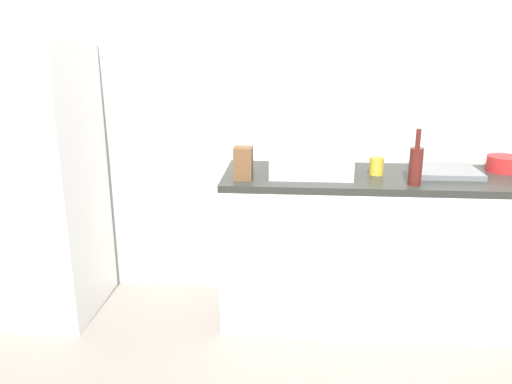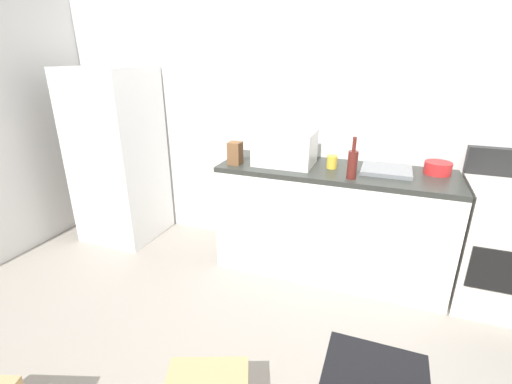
{
  "view_description": "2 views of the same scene",
  "coord_description": "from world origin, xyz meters",
  "px_view_note": "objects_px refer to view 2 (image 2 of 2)",
  "views": [
    {
      "loc": [
        -0.2,
        -1.67,
        1.64
      ],
      "look_at": [
        -0.4,
        0.95,
        0.86
      ],
      "focal_mm": 35.79,
      "sensor_mm": 36.0,
      "label": 1
    },
    {
      "loc": [
        0.66,
        -1.51,
        1.73
      ],
      "look_at": [
        -0.26,
        0.95,
        0.72
      ],
      "focal_mm": 25.18,
      "sensor_mm": 36.0,
      "label": 2
    }
  ],
  "objects_px": {
    "coffee_mug": "(332,162)",
    "mixing_bowl": "(438,168)",
    "microwave": "(285,148)",
    "stove_oven": "(504,245)",
    "refrigerator": "(118,156)",
    "knife_block": "(235,153)",
    "wine_bottle": "(352,164)"
  },
  "relations": [
    {
      "from": "coffee_mug",
      "to": "mixing_bowl",
      "type": "bearing_deg",
      "value": 10.0
    },
    {
      "from": "microwave",
      "to": "coffee_mug",
      "type": "distance_m",
      "value": 0.39
    },
    {
      "from": "stove_oven",
      "to": "coffee_mug",
      "type": "xyz_separation_m",
      "value": [
        -1.25,
        -0.0,
        0.48
      ]
    },
    {
      "from": "refrigerator",
      "to": "stove_oven",
      "type": "height_order",
      "value": "refrigerator"
    },
    {
      "from": "mixing_bowl",
      "to": "knife_block",
      "type": "bearing_deg",
      "value": -169.03
    },
    {
      "from": "refrigerator",
      "to": "stove_oven",
      "type": "relative_size",
      "value": 1.48
    },
    {
      "from": "refrigerator",
      "to": "microwave",
      "type": "relative_size",
      "value": 3.55
    },
    {
      "from": "coffee_mug",
      "to": "mixing_bowl",
      "type": "xyz_separation_m",
      "value": [
        0.76,
        0.13,
        -0.0
      ]
    },
    {
      "from": "wine_bottle",
      "to": "microwave",
      "type": "bearing_deg",
      "value": 161.78
    },
    {
      "from": "wine_bottle",
      "to": "mixing_bowl",
      "type": "relative_size",
      "value": 1.58
    },
    {
      "from": "stove_oven",
      "to": "coffee_mug",
      "type": "height_order",
      "value": "stove_oven"
    },
    {
      "from": "stove_oven",
      "to": "coffee_mug",
      "type": "relative_size",
      "value": 11.0
    },
    {
      "from": "refrigerator",
      "to": "stove_oven",
      "type": "xyz_separation_m",
      "value": [
        3.27,
        0.06,
        -0.35
      ]
    },
    {
      "from": "coffee_mug",
      "to": "wine_bottle",
      "type": "bearing_deg",
      "value": -49.18
    },
    {
      "from": "wine_bottle",
      "to": "coffee_mug",
      "type": "distance_m",
      "value": 0.27
    },
    {
      "from": "refrigerator",
      "to": "stove_oven",
      "type": "distance_m",
      "value": 3.29
    },
    {
      "from": "refrigerator",
      "to": "mixing_bowl",
      "type": "bearing_deg",
      "value": 3.86
    },
    {
      "from": "coffee_mug",
      "to": "mixing_bowl",
      "type": "distance_m",
      "value": 0.77
    },
    {
      "from": "microwave",
      "to": "coffee_mug",
      "type": "xyz_separation_m",
      "value": [
        0.38,
        0.02,
        -0.09
      ]
    },
    {
      "from": "stove_oven",
      "to": "coffee_mug",
      "type": "distance_m",
      "value": 1.34
    },
    {
      "from": "wine_bottle",
      "to": "mixing_bowl",
      "type": "xyz_separation_m",
      "value": [
        0.58,
        0.33,
        -0.06
      ]
    },
    {
      "from": "refrigerator",
      "to": "wine_bottle",
      "type": "relative_size",
      "value": 5.44
    },
    {
      "from": "knife_block",
      "to": "microwave",
      "type": "bearing_deg",
      "value": 20.53
    },
    {
      "from": "refrigerator",
      "to": "coffee_mug",
      "type": "bearing_deg",
      "value": 1.54
    },
    {
      "from": "knife_block",
      "to": "mixing_bowl",
      "type": "height_order",
      "value": "knife_block"
    },
    {
      "from": "wine_bottle",
      "to": "mixing_bowl",
      "type": "height_order",
      "value": "wine_bottle"
    },
    {
      "from": "knife_block",
      "to": "mixing_bowl",
      "type": "distance_m",
      "value": 1.53
    },
    {
      "from": "knife_block",
      "to": "mixing_bowl",
      "type": "xyz_separation_m",
      "value": [
        1.5,
        0.29,
        -0.04
      ]
    },
    {
      "from": "microwave",
      "to": "knife_block",
      "type": "distance_m",
      "value": 0.4
    },
    {
      "from": "refrigerator",
      "to": "knife_block",
      "type": "height_order",
      "value": "refrigerator"
    },
    {
      "from": "refrigerator",
      "to": "knife_block",
      "type": "relative_size",
      "value": 9.07
    },
    {
      "from": "stove_oven",
      "to": "coffee_mug",
      "type": "bearing_deg",
      "value": -179.96
    }
  ]
}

